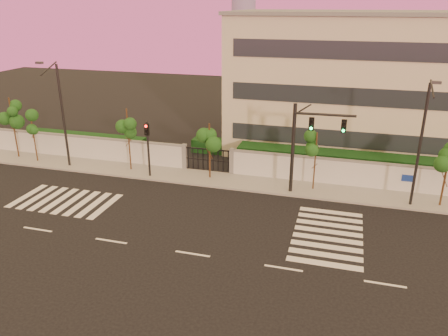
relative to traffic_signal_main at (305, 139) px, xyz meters
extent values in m
plane|color=black|center=(-4.82, -9.72, -4.15)|extent=(120.00, 120.00, 0.00)
cube|color=gray|center=(-4.82, 0.78, -4.07)|extent=(60.00, 3.00, 0.15)
cube|color=silver|center=(-22.32, 2.28, -3.15)|extent=(25.00, 0.30, 2.00)
cube|color=slate|center=(-22.32, 2.28, -2.09)|extent=(25.00, 0.36, 0.12)
cube|color=silver|center=(9.68, 2.28, -3.15)|extent=(31.00, 0.30, 2.00)
cube|color=slate|center=(9.68, 2.28, -2.09)|extent=(31.00, 0.36, 0.12)
cube|color=slate|center=(-9.82, 2.28, -3.05)|extent=(0.35, 0.35, 2.20)
cube|color=slate|center=(-5.82, 2.28, -3.05)|extent=(0.35, 0.35, 2.20)
cube|color=black|center=(4.18, 4.78, -3.25)|extent=(20.00, 2.00, 1.80)
cube|color=black|center=(-20.82, 4.78, -3.45)|extent=(12.00, 1.80, 1.40)
cube|color=black|center=(-7.82, 7.28, -3.55)|extent=(6.00, 1.50, 1.20)
cube|color=beige|center=(4.18, 12.28, 1.85)|extent=(24.00, 12.00, 12.00)
cube|color=#262D38|center=(4.18, 6.26, -1.65)|extent=(22.00, 0.08, 1.40)
cube|color=#262D38|center=(4.18, 6.26, 1.85)|extent=(22.00, 0.08, 1.40)
cube|color=#262D38|center=(4.18, 6.26, 5.35)|extent=(22.00, 0.08, 1.40)
cube|color=slate|center=(4.18, 12.28, 7.95)|extent=(24.40, 12.40, 0.30)
cube|color=silver|center=(-18.82, -5.72, -4.14)|extent=(0.50, 4.00, 0.02)
cube|color=silver|center=(-17.92, -5.72, -4.14)|extent=(0.50, 4.00, 0.02)
cube|color=silver|center=(-17.02, -5.72, -4.14)|extent=(0.50, 4.00, 0.02)
cube|color=silver|center=(-16.12, -5.72, -4.14)|extent=(0.50, 4.00, 0.02)
cube|color=silver|center=(-15.22, -5.72, -4.14)|extent=(0.50, 4.00, 0.02)
cube|color=silver|center=(-14.32, -5.72, -4.14)|extent=(0.50, 4.00, 0.02)
cube|color=silver|center=(-13.42, -5.72, -4.14)|extent=(0.50, 4.00, 0.02)
cube|color=silver|center=(-12.52, -5.72, -4.14)|extent=(0.50, 4.00, 0.02)
cube|color=silver|center=(2.18, -8.72, -4.14)|extent=(4.00, 0.50, 0.02)
cube|color=silver|center=(2.18, -7.82, -4.14)|extent=(4.00, 0.50, 0.02)
cube|color=silver|center=(2.18, -6.92, -4.14)|extent=(4.00, 0.50, 0.02)
cube|color=silver|center=(2.18, -6.02, -4.14)|extent=(4.00, 0.50, 0.02)
cube|color=silver|center=(2.18, -5.12, -4.14)|extent=(4.00, 0.50, 0.02)
cube|color=silver|center=(2.18, -4.22, -4.14)|extent=(4.00, 0.50, 0.02)
cube|color=silver|center=(2.18, -3.32, -4.14)|extent=(4.00, 0.50, 0.02)
cube|color=silver|center=(2.18, -2.42, -4.14)|extent=(4.00, 0.50, 0.02)
cube|color=silver|center=(-14.82, -9.72, -4.14)|extent=(2.00, 0.15, 0.01)
cube|color=silver|center=(-9.82, -9.72, -4.14)|extent=(2.00, 0.15, 0.01)
cube|color=silver|center=(-4.82, -9.72, -4.14)|extent=(2.00, 0.15, 0.01)
cube|color=silver|center=(0.18, -9.72, -4.14)|extent=(2.00, 0.15, 0.01)
cube|color=silver|center=(5.18, -9.72, -4.14)|extent=(2.00, 0.15, 0.01)
cylinder|color=#382314|center=(-25.01, 0.93, -1.44)|extent=(0.13, 0.13, 5.41)
sphere|color=#134316|center=(-25.01, 0.93, 0.18)|extent=(1.16, 1.16, 1.16)
sphere|color=#134316|center=(-24.64, 1.14, -0.63)|extent=(0.89, 0.89, 0.89)
sphere|color=#134316|center=(-25.32, 0.77, -0.36)|extent=(0.84, 0.84, 0.84)
cylinder|color=#382314|center=(-22.67, 0.44, -1.89)|extent=(0.11, 0.11, 4.52)
sphere|color=#134316|center=(-22.67, 0.44, -0.53)|extent=(1.01, 1.01, 1.01)
sphere|color=#134316|center=(-22.35, 0.62, -1.21)|extent=(0.77, 0.77, 0.77)
sphere|color=#134316|center=(-22.94, 0.30, -0.98)|extent=(0.73, 0.73, 0.73)
cylinder|color=#382314|center=(-13.98, 0.84, -1.55)|extent=(0.11, 0.11, 5.18)
sphere|color=#134316|center=(-13.98, 0.84, 0.00)|extent=(1.05, 1.05, 1.05)
sphere|color=#134316|center=(-13.64, 1.03, -0.78)|extent=(0.80, 0.80, 0.80)
sphere|color=#134316|center=(-14.26, 0.69, -0.52)|extent=(0.77, 0.77, 0.77)
cylinder|color=#382314|center=(-7.23, 0.91, -1.91)|extent=(0.13, 0.13, 4.46)
sphere|color=#134316|center=(-7.23, 0.91, -0.57)|extent=(1.17, 1.17, 1.17)
sphere|color=#134316|center=(-6.85, 1.13, -1.24)|extent=(0.90, 0.90, 0.90)
sphere|color=#134316|center=(-7.55, 0.75, -1.02)|extent=(0.85, 0.85, 0.85)
cylinder|color=#382314|center=(0.71, 0.89, -1.94)|extent=(0.11, 0.11, 4.41)
sphere|color=#134316|center=(0.71, 0.89, -0.62)|extent=(0.98, 0.98, 0.98)
sphere|color=#134316|center=(1.02, 1.07, -1.28)|extent=(0.75, 0.75, 0.75)
sphere|color=#134316|center=(0.44, 0.75, -1.06)|extent=(0.71, 0.71, 0.71)
cylinder|color=#382314|center=(9.18, 0.41, -1.83)|extent=(0.13, 0.13, 4.63)
sphere|color=#134316|center=(8.85, 0.24, -0.91)|extent=(0.89, 0.89, 0.89)
cylinder|color=black|center=(-0.83, 0.01, -0.87)|extent=(0.25, 0.25, 6.56)
cylinder|color=black|center=(1.18, 0.01, 1.78)|extent=(4.02, 0.36, 0.17)
cube|color=black|center=(0.34, -0.04, 1.09)|extent=(0.37, 0.19, 0.95)
sphere|color=#0CF259|center=(0.34, -0.15, 0.79)|extent=(0.21, 0.21, 0.21)
cube|color=black|center=(2.45, -0.04, 1.09)|extent=(0.37, 0.19, 0.95)
sphere|color=#0CF259|center=(2.45, -0.15, 0.79)|extent=(0.21, 0.21, 0.21)
cylinder|color=black|center=(-11.88, -0.04, -1.88)|extent=(0.16, 0.16, 4.52)
cube|color=black|center=(-11.88, -0.09, -0.23)|extent=(0.35, 0.18, 0.90)
sphere|color=red|center=(-11.88, -0.20, 0.05)|extent=(0.20, 0.20, 0.20)
cylinder|color=black|center=(-19.37, 0.25, 0.09)|extent=(0.19, 0.19, 8.48)
cylinder|color=black|center=(-19.37, -0.70, 4.12)|extent=(0.11, 2.03, 0.82)
cube|color=#3F3F44|center=(-19.37, -1.66, 4.65)|extent=(0.53, 0.26, 0.16)
cylinder|color=black|center=(7.28, 0.02, 0.02)|extent=(0.19, 0.19, 8.34)
cylinder|color=black|center=(7.28, -0.92, 3.98)|extent=(0.10, 1.99, 0.81)
cube|color=#3F3F44|center=(7.28, -1.86, 4.50)|extent=(0.52, 0.26, 0.16)
camera|label=1|loc=(2.53, -29.12, 8.76)|focal=35.00mm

